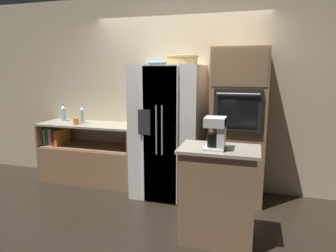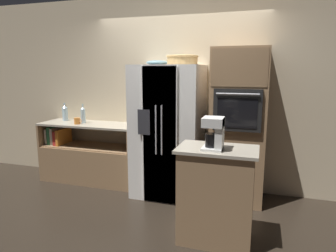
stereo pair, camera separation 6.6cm
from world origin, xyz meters
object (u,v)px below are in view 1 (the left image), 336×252
object	(u,v)px
wall_oven	(238,126)
fruit_bowl	(157,63)
bottle_short	(82,115)
mug	(76,121)
refrigerator	(168,131)
coffee_maker	(217,132)
bottle_tall	(64,113)
wicker_basket	(182,60)

from	to	relation	value
wall_oven	fruit_bowl	size ratio (longest dim) A/B	6.56
wall_oven	bottle_short	xyz separation A→B (m)	(-2.35, 0.02, 0.04)
mug	bottle_short	bearing A→B (deg)	70.58
refrigerator	coffee_maker	world-z (taller)	refrigerator
bottle_tall	bottle_short	size ratio (longest dim) A/B	0.96
bottle_short	mug	bearing A→B (deg)	-109.42
refrigerator	wall_oven	bearing A→B (deg)	4.89
wicker_basket	coffee_maker	size ratio (longest dim) A/B	1.34
refrigerator	coffee_maker	distance (m)	1.37
fruit_bowl	wicker_basket	bearing A→B (deg)	-13.66
wicker_basket	bottle_tall	bearing A→B (deg)	173.90
coffee_maker	mug	bearing A→B (deg)	154.46
fruit_bowl	wall_oven	bearing A→B (deg)	-1.14
refrigerator	fruit_bowl	world-z (taller)	fruit_bowl
fruit_bowl	bottle_tall	xyz separation A→B (m)	(-1.64, 0.12, -0.78)
bottle_tall	mug	bearing A→B (deg)	-31.28
wicker_basket	refrigerator	bearing A→B (deg)	-177.06
bottle_tall	wall_oven	bearing A→B (deg)	-3.01
refrigerator	wall_oven	distance (m)	0.95
bottle_short	mug	distance (m)	0.14
refrigerator	mug	bearing A→B (deg)	-179.83
bottle_short	fruit_bowl	bearing A→B (deg)	-0.07
wall_oven	mug	world-z (taller)	wall_oven
refrigerator	bottle_tall	bearing A→B (deg)	172.97
bottle_short	bottle_tall	bearing A→B (deg)	163.76
bottle_short	mug	world-z (taller)	bottle_short
mug	coffee_maker	size ratio (longest dim) A/B	0.40
wicker_basket	fruit_bowl	xyz separation A→B (m)	(-0.38, 0.09, -0.03)
refrigerator	wicker_basket	distance (m)	0.99
wicker_basket	coffee_maker	world-z (taller)	wicker_basket
wicker_basket	bottle_short	distance (m)	1.80
refrigerator	fruit_bowl	size ratio (longest dim) A/B	5.88
fruit_bowl	coffee_maker	world-z (taller)	fruit_bowl
bottle_tall	mug	world-z (taller)	bottle_tall
bottle_tall	mug	xyz separation A→B (m)	(0.38, -0.23, -0.08)
coffee_maker	bottle_tall	bearing A→B (deg)	153.59
wall_oven	wicker_basket	distance (m)	1.14
fruit_bowl	bottle_short	world-z (taller)	fruit_bowl
wicker_basket	mug	size ratio (longest dim) A/B	3.37
wicker_basket	bottle_short	size ratio (longest dim) A/B	1.41
coffee_maker	wall_oven	bearing A→B (deg)	83.59
bottle_tall	mug	size ratio (longest dim) A/B	2.30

